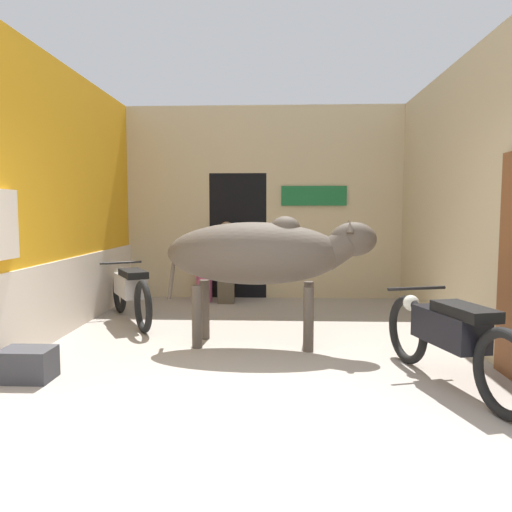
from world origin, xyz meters
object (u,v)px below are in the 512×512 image
at_px(motorcycle_near, 449,335).
at_px(crate, 27,364).
at_px(motorcycle_far, 130,290).
at_px(plastic_stool, 204,286).
at_px(cow, 262,254).
at_px(shopkeeper_seated, 227,259).

bearing_deg(motorcycle_near, crate, 179.91).
distance_m(motorcycle_near, crate, 3.62).
height_order(motorcycle_near, motorcycle_far, motorcycle_near).
distance_m(motorcycle_near, plastic_stool, 4.70).
bearing_deg(plastic_stool, motorcycle_near, -55.98).
bearing_deg(cow, motorcycle_far, 148.97).
height_order(cow, motorcycle_near, cow).
bearing_deg(cow, shopkeeper_seated, 104.26).
distance_m(cow, shopkeeper_seated, 2.66).
bearing_deg(shopkeeper_seated, plastic_stool, 167.64).
distance_m(cow, plastic_stool, 2.94).
bearing_deg(crate, shopkeeper_seated, 70.35).
distance_m(cow, motorcycle_far, 2.16).
height_order(cow, motorcycle_far, cow).
bearing_deg(motorcycle_far, cow, -31.03).
xyz_separation_m(motorcycle_far, crate, (-0.22, -2.32, -0.29)).
bearing_deg(shopkeeper_seated, cow, -75.74).
distance_m(plastic_stool, crate, 4.01).
bearing_deg(motorcycle_far, motorcycle_near, -34.45).
bearing_deg(shopkeeper_seated, motorcycle_far, -127.44).
distance_m(shopkeeper_seated, plastic_stool, 0.59).
bearing_deg(plastic_stool, cow, -68.73).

